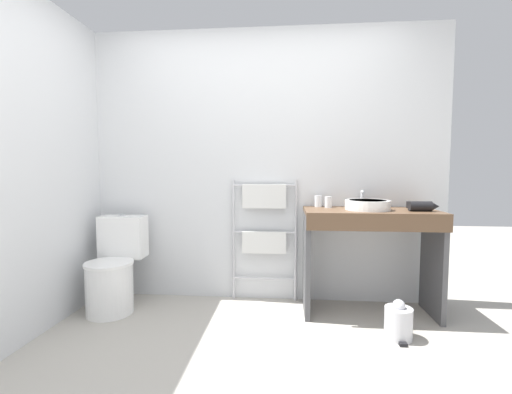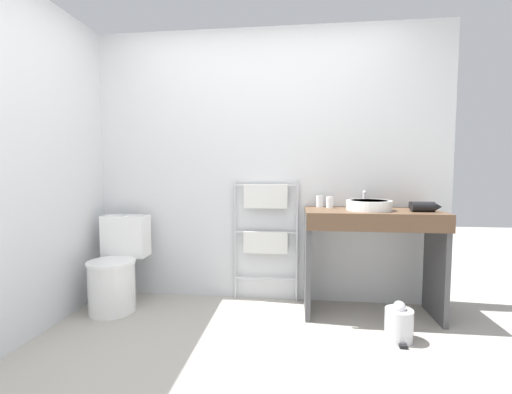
{
  "view_description": "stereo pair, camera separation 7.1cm",
  "coord_description": "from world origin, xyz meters",
  "px_view_note": "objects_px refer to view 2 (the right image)",
  "views": [
    {
      "loc": [
        0.23,
        -1.66,
        1.18
      ],
      "look_at": [
        0.01,
        0.94,
        0.98
      ],
      "focal_mm": 24.0,
      "sensor_mm": 36.0,
      "label": 1
    },
    {
      "loc": [
        0.3,
        -1.65,
        1.18
      ],
      "look_at": [
        0.01,
        0.94,
        0.98
      ],
      "focal_mm": 24.0,
      "sensor_mm": 36.0,
      "label": 2
    }
  ],
  "objects_px": {
    "cup_near_edge": "(330,202)",
    "trash_bin": "(399,324)",
    "toilet": "(117,270)",
    "hair_dryer": "(424,207)",
    "towel_radiator": "(266,224)",
    "cup_near_wall": "(320,201)",
    "sink_basin": "(369,205)"
  },
  "relations": [
    {
      "from": "cup_near_edge",
      "to": "trash_bin",
      "type": "relative_size",
      "value": 0.34
    },
    {
      "from": "cup_near_wall",
      "to": "trash_bin",
      "type": "xyz_separation_m",
      "value": [
        0.51,
        -0.62,
        -0.8
      ]
    },
    {
      "from": "cup_near_edge",
      "to": "hair_dryer",
      "type": "bearing_deg",
      "value": -15.27
    },
    {
      "from": "towel_radiator",
      "to": "cup_near_wall",
      "type": "height_order",
      "value": "towel_radiator"
    },
    {
      "from": "cup_near_edge",
      "to": "hair_dryer",
      "type": "distance_m",
      "value": 0.73
    },
    {
      "from": "hair_dryer",
      "to": "towel_radiator",
      "type": "bearing_deg",
      "value": 167.92
    },
    {
      "from": "towel_radiator",
      "to": "trash_bin",
      "type": "distance_m",
      "value": 1.32
    },
    {
      "from": "toilet",
      "to": "trash_bin",
      "type": "height_order",
      "value": "toilet"
    },
    {
      "from": "hair_dryer",
      "to": "trash_bin",
      "type": "distance_m",
      "value": 0.91
    },
    {
      "from": "sink_basin",
      "to": "hair_dryer",
      "type": "bearing_deg",
      "value": -7.22
    },
    {
      "from": "toilet",
      "to": "cup_near_edge",
      "type": "bearing_deg",
      "value": 7.45
    },
    {
      "from": "cup_near_edge",
      "to": "trash_bin",
      "type": "xyz_separation_m",
      "value": [
        0.43,
        -0.56,
        -0.8
      ]
    },
    {
      "from": "hair_dryer",
      "to": "trash_bin",
      "type": "relative_size",
      "value": 0.81
    },
    {
      "from": "cup_near_edge",
      "to": "sink_basin",
      "type": "bearing_deg",
      "value": -25.23
    },
    {
      "from": "toilet",
      "to": "hair_dryer",
      "type": "height_order",
      "value": "hair_dryer"
    },
    {
      "from": "cup_near_edge",
      "to": "trash_bin",
      "type": "height_order",
      "value": "cup_near_edge"
    },
    {
      "from": "sink_basin",
      "to": "trash_bin",
      "type": "height_order",
      "value": "sink_basin"
    },
    {
      "from": "cup_near_edge",
      "to": "hair_dryer",
      "type": "xyz_separation_m",
      "value": [
        0.7,
        -0.19,
        -0.01
      ]
    },
    {
      "from": "sink_basin",
      "to": "hair_dryer",
      "type": "height_order",
      "value": "same"
    },
    {
      "from": "sink_basin",
      "to": "cup_near_edge",
      "type": "height_order",
      "value": "cup_near_edge"
    },
    {
      "from": "cup_near_edge",
      "to": "towel_radiator",
      "type": "bearing_deg",
      "value": 172.04
    },
    {
      "from": "towel_radiator",
      "to": "sink_basin",
      "type": "height_order",
      "value": "towel_radiator"
    },
    {
      "from": "hair_dryer",
      "to": "toilet",
      "type": "bearing_deg",
      "value": -178.95
    },
    {
      "from": "trash_bin",
      "to": "sink_basin",
      "type": "bearing_deg",
      "value": 107.87
    },
    {
      "from": "towel_radiator",
      "to": "trash_bin",
      "type": "height_order",
      "value": "towel_radiator"
    },
    {
      "from": "towel_radiator",
      "to": "cup_near_edge",
      "type": "bearing_deg",
      "value": -7.96
    },
    {
      "from": "cup_near_edge",
      "to": "hair_dryer",
      "type": "height_order",
      "value": "cup_near_edge"
    },
    {
      "from": "cup_near_wall",
      "to": "hair_dryer",
      "type": "relative_size",
      "value": 0.44
    },
    {
      "from": "toilet",
      "to": "sink_basin",
      "type": "xyz_separation_m",
      "value": [
        2.12,
        0.1,
        0.57
      ]
    },
    {
      "from": "toilet",
      "to": "cup_near_wall",
      "type": "bearing_deg",
      "value": 9.87
    },
    {
      "from": "towel_radiator",
      "to": "cup_near_wall",
      "type": "xyz_separation_m",
      "value": [
        0.48,
        -0.01,
        0.21
      ]
    },
    {
      "from": "trash_bin",
      "to": "toilet",
      "type": "bearing_deg",
      "value": 171.88
    }
  ]
}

